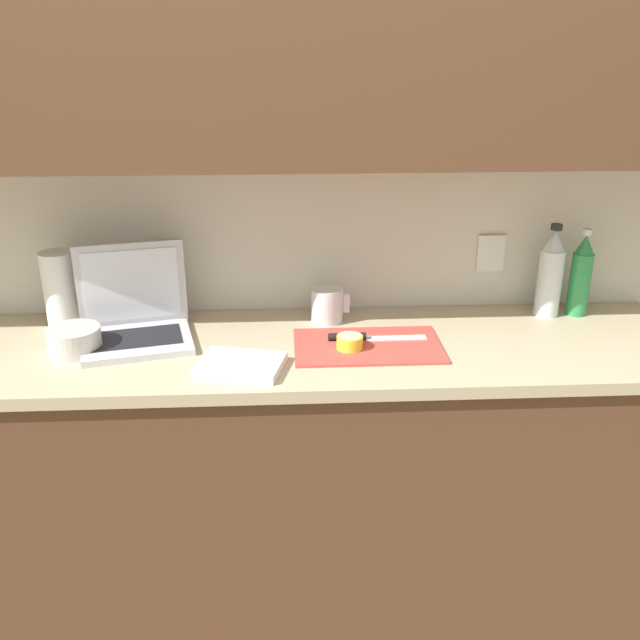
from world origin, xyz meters
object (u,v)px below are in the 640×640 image
cutting_board (368,346)px  lemon_half_cut (350,342)px  bottle_green_soda (550,274)px  measuring_cup (327,305)px  bowl_white (75,340)px  laptop (135,318)px  knife (360,337)px  bottle_oil_tall (581,276)px  paper_towel_roll (61,290)px

cutting_board → lemon_half_cut: (-0.05, -0.02, 0.02)m
cutting_board → bottle_green_soda: size_ratio=1.42×
measuring_cup → bowl_white: 0.75m
laptop → measuring_cup: bearing=-2.9°
knife → measuring_cup: size_ratio=2.41×
laptop → cutting_board: laptop is taller
bottle_oil_tall → measuring_cup: bottle_oil_tall is taller
knife → cutting_board: bearing=-64.4°
paper_towel_roll → bottle_green_soda: bearing=0.5°
lemon_half_cut → bottle_green_soda: bearing=20.6°
bottle_oil_tall → measuring_cup: bearing=-178.7°
bottle_oil_tall → bowl_white: 1.54m
measuring_cup → bowl_white: bearing=-164.7°
lemon_half_cut → bowl_white: bowl_white is taller
bottle_oil_tall → paper_towel_roll: bottle_oil_tall is taller
cutting_board → paper_towel_roll: (-0.91, 0.21, 0.11)m
bottle_green_soda → bottle_oil_tall: 0.10m
laptop → bottle_green_soda: 1.28m
knife → bowl_white: bowl_white is taller
bottle_oil_tall → paper_towel_roll: bearing=-179.5°
laptop → measuring_cup: laptop is taller
bottle_oil_tall → bowl_white: bearing=-171.9°
laptop → bottle_oil_tall: size_ratio=1.29×
bottle_oil_tall → knife: bearing=-165.3°
laptop → bottle_green_soda: bearing=-7.6°
bottle_green_soda → bottle_oil_tall: size_ratio=1.06×
cutting_board → bottle_oil_tall: (0.70, 0.22, 0.12)m
bottle_oil_tall → lemon_half_cut: bearing=-161.9°
bowl_white → paper_towel_roll: bearing=112.7°
laptop → cutting_board: (0.67, -0.10, -0.06)m
knife → lemon_half_cut: lemon_half_cut is taller
lemon_half_cut → bottle_green_soda: bottle_green_soda is taller
bottle_green_soda → bowl_white: 1.45m
cutting_board → knife: (-0.02, 0.04, 0.01)m
cutting_board → bottle_green_soda: (0.60, 0.22, 0.13)m
laptop → cutting_board: size_ratio=0.86×
cutting_board → bottle_green_soda: 0.66m
measuring_cup → paper_towel_roll: paper_towel_roll is taller
lemon_half_cut → bottle_green_soda: size_ratio=0.25×
laptop → knife: bearing=-18.9°
laptop → paper_towel_roll: (-0.24, 0.11, 0.05)m
laptop → bowl_white: (-0.15, -0.10, -0.03)m
bowl_white → measuring_cup: bearing=15.3°
measuring_cup → knife: bearing=-63.5°
lemon_half_cut → bottle_oil_tall: (0.75, 0.25, 0.10)m
knife → bottle_green_soda: 0.66m
cutting_board → paper_towel_roll: bearing=166.9°
measuring_cup → bowl_white: measuring_cup is taller
bottle_oil_tall → laptop: bearing=-175.0°
knife → bowl_white: (-0.81, -0.03, 0.02)m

